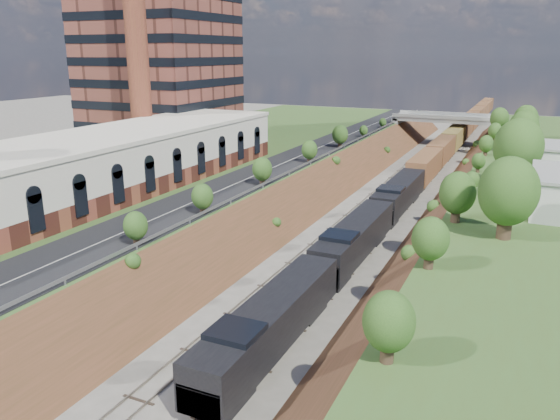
{
  "coord_description": "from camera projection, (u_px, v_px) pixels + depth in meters",
  "views": [
    {
      "loc": [
        18.17,
        -11.27,
        21.39
      ],
      "look_at": [
        -3.96,
        36.82,
        6.0
      ],
      "focal_mm": 35.0,
      "sensor_mm": 36.0,
      "label": 1
    }
  ],
  "objects": [
    {
      "name": "guardrail",
      "position": [
        300.0,
        166.0,
        78.29
      ],
      "size": [
        0.1,
        171.0,
        0.7
      ],
      "color": "#99999E",
      "rests_on": "platform_left"
    },
    {
      "name": "embankment_right",
      "position": [
        459.0,
        222.0,
        71.02
      ],
      "size": [
        10.0,
        180.0,
        10.0
      ],
      "primitive_type": "cube",
      "rotation": [
        0.0,
        0.79,
        0.0
      ],
      "color": "brown",
      "rests_on": "ground"
    },
    {
      "name": "rail_right_track",
      "position": [
        395.0,
        214.0,
        74.36
      ],
      "size": [
        1.58,
        180.0,
        0.18
      ],
      "primitive_type": "cube",
      "color": "gray",
      "rests_on": "ground"
    },
    {
      "name": "embankment_left",
      "position": [
        303.0,
        204.0,
        79.85
      ],
      "size": [
        10.0,
        180.0,
        10.0
      ],
      "primitive_type": "cube",
      "rotation": [
        0.0,
        0.79,
        0.0
      ],
      "color": "brown",
      "rests_on": "ground"
    },
    {
      "name": "tree_right_large",
      "position": [
        509.0,
        192.0,
        48.54
      ],
      "size": [
        5.25,
        5.25,
        7.61
      ],
      "color": "#473323",
      "rests_on": "platform_right"
    },
    {
      "name": "tree_left_crest",
      "position": [
        102.0,
        240.0,
        43.32
      ],
      "size": [
        2.45,
        2.45,
        3.55
      ],
      "color": "#473323",
      "rests_on": "platform_left"
    },
    {
      "name": "platform_left",
      "position": [
        177.0,
        173.0,
        87.99
      ],
      "size": [
        44.0,
        180.0,
        5.0
      ],
      "primitive_type": "cube",
      "color": "#425D26",
      "rests_on": "ground"
    },
    {
      "name": "smokestack",
      "position": [
        136.0,
        26.0,
        79.42
      ],
      "size": [
        3.2,
        3.2,
        40.0
      ],
      "primitive_type": "cylinder",
      "color": "brown",
      "rests_on": "platform_left"
    },
    {
      "name": "rail_left_track",
      "position": [
        358.0,
        210.0,
        76.45
      ],
      "size": [
        1.58,
        180.0,
        0.18
      ],
      "primitive_type": "cube",
      "color": "gray",
      "rests_on": "ground"
    },
    {
      "name": "freight_train",
      "position": [
        453.0,
        139.0,
        120.98
      ],
      "size": [
        3.26,
        199.89,
        4.81
      ],
      "color": "black",
      "rests_on": "ground"
    },
    {
      "name": "overpass",
      "position": [
        447.0,
        125.0,
        128.14
      ],
      "size": [
        24.5,
        8.3,
        7.4
      ],
      "color": "gray",
      "rests_on": "ground"
    },
    {
      "name": "commercial_building",
      "position": [
        102.0,
        164.0,
        65.11
      ],
      "size": [
        14.3,
        62.3,
        7.0
      ],
      "color": "brown",
      "rests_on": "platform_left"
    },
    {
      "name": "road",
      "position": [
        275.0,
        167.0,
        80.25
      ],
      "size": [
        8.0,
        180.0,
        0.1
      ],
      "primitive_type": "cube",
      "color": "black",
      "rests_on": "platform_left"
    }
  ]
}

